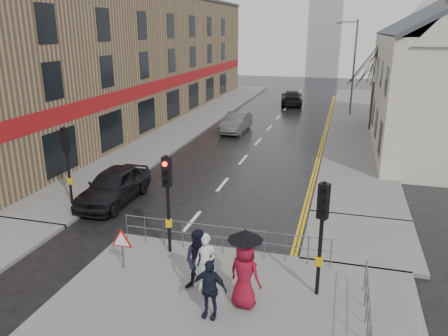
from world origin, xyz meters
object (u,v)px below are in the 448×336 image
Objects in this scene: pedestrian_a at (206,263)px; car_mid at (236,123)px; car_parked at (114,186)px; pedestrian_b at (200,261)px; pedestrian_with_umbrella at (245,267)px; pedestrian_d at (209,289)px.

pedestrian_a reaches higher than car_mid.
car_parked is at bearing 129.51° from pedestrian_a.
pedestrian_b is 0.41× the size of car_parked.
pedestrian_a is at bearing -76.10° from car_mid.
pedestrian_a is 0.78× the size of pedestrian_with_umbrella.
pedestrian_b is 21.08m from car_mid.
pedestrian_b reaches higher than car_mid.
pedestrian_with_umbrella reaches higher than pedestrian_b.
pedestrian_d is 9.44m from car_parked.
car_parked is 15.08m from car_mid.
pedestrian_a is at bearing 162.15° from pedestrian_with_umbrella.
pedestrian_a is 1.08× the size of pedestrian_d.
car_parked is (-7.33, 6.08, -0.55)m from pedestrian_with_umbrella.
pedestrian_d is (0.62, -1.09, -0.11)m from pedestrian_b.
pedestrian_with_umbrella is 9.54m from car_parked.
pedestrian_b is (-0.17, -0.01, 0.05)m from pedestrian_a.
pedestrian_d is at bearing -75.24° from pedestrian_a.
pedestrian_a is at bearing 1.14° from pedestrian_b.
pedestrian_b is 8.23m from car_parked.
pedestrian_d is 0.39× the size of car_mid.
pedestrian_b is at bearing -76.57° from car_mid.
pedestrian_with_umbrella reaches higher than car_parked.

